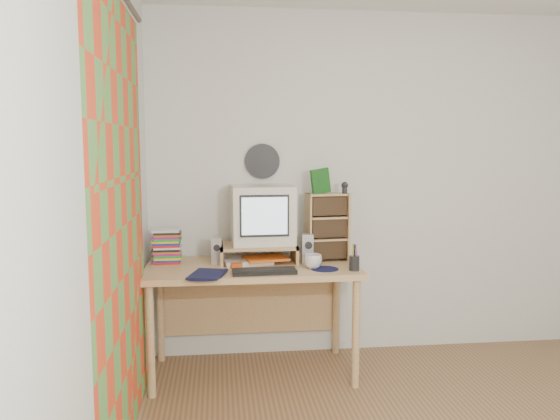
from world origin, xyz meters
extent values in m
plane|color=silver|center=(0.00, 1.75, 1.25)|extent=(3.50, 0.00, 3.50)
plane|color=silver|center=(-1.75, 0.00, 1.25)|extent=(0.00, 3.50, 3.50)
plane|color=red|center=(-1.71, 0.48, 1.15)|extent=(0.00, 2.20, 2.20)
cylinder|color=black|center=(-0.93, 1.73, 1.43)|extent=(0.25, 0.02, 0.25)
cube|color=#DBB476|center=(-1.03, 1.38, 0.73)|extent=(1.40, 0.70, 0.04)
cube|color=#DBB476|center=(-1.03, 1.71, 0.38)|extent=(1.33, 0.02, 0.41)
cylinder|color=#DBB476|center=(-1.67, 1.09, 0.35)|extent=(0.05, 0.05, 0.71)
cylinder|color=#DBB476|center=(-0.39, 1.09, 0.35)|extent=(0.05, 0.05, 0.71)
cylinder|color=#DBB476|center=(-1.67, 1.67, 0.35)|extent=(0.05, 0.05, 0.71)
cylinder|color=#DBB476|center=(-0.39, 1.67, 0.35)|extent=(0.05, 0.05, 0.71)
cube|color=tan|center=(-1.23, 1.48, 0.81)|extent=(0.02, 0.30, 0.12)
cube|color=tan|center=(-0.73, 1.48, 0.81)|extent=(0.02, 0.30, 0.12)
cube|color=tan|center=(-0.98, 1.48, 0.86)|extent=(0.52, 0.30, 0.02)
cube|color=silver|center=(-0.95, 1.53, 1.07)|extent=(0.43, 0.43, 0.40)
cube|color=#A8A7AB|center=(-1.26, 1.45, 0.84)|extent=(0.07, 0.07, 0.18)
cube|color=#A8A7AB|center=(-0.65, 1.40, 0.85)|extent=(0.08, 0.08, 0.20)
cube|color=black|center=(-0.97, 1.13, 0.76)|extent=(0.40, 0.14, 0.03)
cube|color=tan|center=(-0.50, 1.49, 0.98)|extent=(0.29, 0.18, 0.47)
imported|color=silver|center=(-0.64, 1.24, 0.80)|extent=(0.15, 0.15, 0.09)
imported|color=#0E1234|center=(-1.41, 1.12, 0.77)|extent=(0.28, 0.23, 0.05)
cylinder|color=black|center=(-0.57, 1.21, 0.75)|extent=(0.19, 0.19, 0.00)
cube|color=#CB4915|center=(-1.13, 1.30, 0.77)|extent=(0.08, 0.05, 0.04)
cube|color=#175018|center=(-0.55, 1.48, 1.30)|extent=(0.13, 0.07, 0.17)
camera|label=1|loc=(-1.25, -2.18, 1.54)|focal=35.00mm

